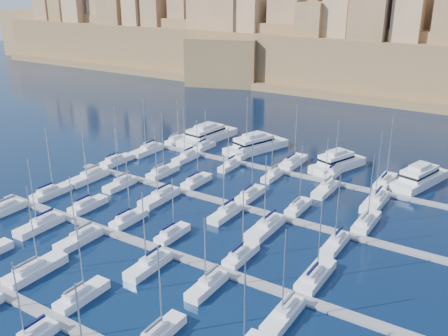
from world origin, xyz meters
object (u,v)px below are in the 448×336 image
Objects in this scene: motor_yacht_a at (207,135)px; motor_yacht_c at (337,163)px; sailboat_4 at (160,333)px; motor_yacht_d at (420,177)px; motor_yacht_b at (255,145)px; sailboat_2 at (35,270)px.

motor_yacht_c is at bearing -2.98° from motor_yacht_a.
sailboat_4 is 70.18m from motor_yacht_c.
motor_yacht_d is (58.26, -1.37, 0.00)m from motor_yacht_a.
sailboat_4 is at bearing -59.88° from motor_yacht_a.
motor_yacht_a is 1.05× the size of motor_yacht_b.
sailboat_2 is 81.46m from motor_yacht_d.
motor_yacht_a is at bearing 178.65° from motor_yacht_d.
sailboat_2 is 70.55m from motor_yacht_b.
sailboat_2 reaches higher than motor_yacht_d.
motor_yacht_d is at bearing 76.97° from sailboat_4.
sailboat_4 is 0.74× the size of motor_yacht_d.
motor_yacht_b is at bearing -2.02° from motor_yacht_a.
sailboat_4 is at bearing -70.09° from motor_yacht_b.
motor_yacht_a is 39.31m from motor_yacht_c.
motor_yacht_c is at bearing 71.50° from sailboat_2.
sailboat_2 is 72.83m from motor_yacht_c.
sailboat_2 is 0.72× the size of motor_yacht_a.
motor_yacht_b is at bearing 178.90° from motor_yacht_d.
sailboat_2 is 1.12× the size of sailboat_4.
motor_yacht_d is at bearing -1.35° from motor_yacht_a.
sailboat_4 is at bearing -103.03° from motor_yacht_d.
motor_yacht_d is (19.00, 0.67, 0.00)m from motor_yacht_c.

